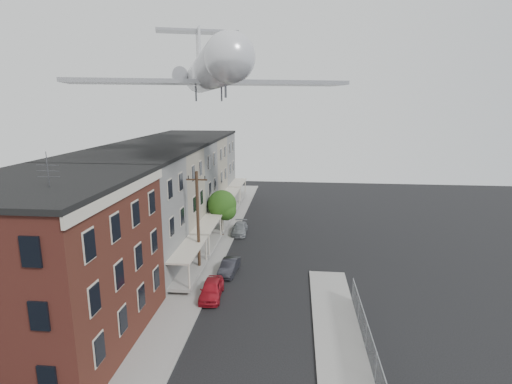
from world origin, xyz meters
TOP-DOWN VIEW (x-y plane):
  - sidewalk_left at (-5.50, 24.00)m, footprint 3.00×62.00m
  - sidewalk_right at (5.50, 6.00)m, footprint 3.00×26.00m
  - curb_left at (-4.05, 24.00)m, footprint 0.15×62.00m
  - curb_right at (4.05, 6.00)m, footprint 0.15×26.00m
  - corner_building at (-12.00, 7.00)m, footprint 10.31×12.30m
  - row_house_a at (-11.96, 16.50)m, footprint 11.98×7.00m
  - row_house_b at (-11.96, 23.50)m, footprint 11.98×7.00m
  - row_house_c at (-11.96, 30.50)m, footprint 11.98×7.00m
  - row_house_d at (-11.96, 37.50)m, footprint 11.98×7.00m
  - row_house_e at (-11.96, 44.50)m, footprint 11.98×7.00m
  - chainlink_fence at (7.00, 5.00)m, footprint 0.06×18.06m
  - utility_pole at (-5.60, 18.00)m, footprint 1.80×0.26m
  - street_tree at (-5.27, 27.92)m, footprint 3.22×3.20m
  - car_near at (-3.60, 13.62)m, footprint 1.77×4.00m
  - car_mid at (-3.00, 18.12)m, footprint 1.56×3.76m
  - car_far at (-3.60, 28.90)m, footprint 1.79×4.11m
  - airplane at (-5.43, 22.97)m, footprint 23.72×27.15m

SIDE VIEW (x-z plane):
  - sidewalk_left at x=-5.50m, z-range 0.00..0.12m
  - sidewalk_right at x=5.50m, z-range 0.00..0.12m
  - curb_left at x=-4.05m, z-range 0.00..0.14m
  - curb_right at x=4.05m, z-range 0.00..0.14m
  - car_far at x=-3.60m, z-range 0.00..1.18m
  - car_mid at x=-3.00m, z-range 0.00..1.21m
  - car_near at x=-3.60m, z-range 0.00..1.34m
  - chainlink_fence at x=7.00m, z-range 0.05..1.95m
  - street_tree at x=-5.27m, z-range 0.85..6.05m
  - utility_pole at x=-5.60m, z-range 0.17..9.17m
  - row_house_a at x=-11.96m, z-range -0.02..10.28m
  - row_house_b at x=-11.96m, z-range -0.02..10.28m
  - row_house_c at x=-11.96m, z-range -0.02..10.28m
  - row_house_d at x=-11.96m, z-range -0.02..10.28m
  - row_house_e at x=-11.96m, z-range -0.02..10.28m
  - corner_building at x=-12.00m, z-range -0.91..11.24m
  - airplane at x=-5.43m, z-range 13.34..21.21m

